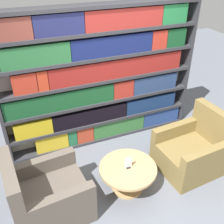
{
  "coord_description": "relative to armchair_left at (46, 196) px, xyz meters",
  "views": [
    {
      "loc": [
        -1.33,
        -2.13,
        2.92
      ],
      "look_at": [
        -0.12,
        0.77,
        0.96
      ],
      "focal_mm": 42.0,
      "sensor_mm": 36.0,
      "label": 1
    }
  ],
  "objects": [
    {
      "name": "bookshelf",
      "position": [
        1.24,
        1.28,
        0.84
      ],
      "size": [
        3.23,
        0.3,
        2.28
      ],
      "color": "silver",
      "rests_on": "ground_plane"
    },
    {
      "name": "armchair_left",
      "position": [
        0.0,
        0.0,
        0.0
      ],
      "size": [
        0.99,
        0.88,
        0.94
      ],
      "rotation": [
        0.0,
        0.0,
        1.65
      ],
      "color": "brown",
      "rests_on": "ground_plane"
    },
    {
      "name": "armchair_right",
      "position": [
        2.23,
        0.01,
        0.0
      ],
      "size": [
        0.98,
        0.87,
        0.94
      ],
      "rotation": [
        0.0,
        0.0,
        -1.5
      ],
      "color": "olive",
      "rests_on": "ground_plane"
    },
    {
      "name": "table_sign",
      "position": [
        1.12,
        -0.02,
        0.17
      ],
      "size": [
        0.1,
        0.06,
        0.17
      ],
      "color": "black",
      "rests_on": "coffee_table"
    },
    {
      "name": "coffee_table",
      "position": [
        1.12,
        -0.02,
        -0.02
      ],
      "size": [
        0.79,
        0.79,
        0.4
      ],
      "color": "tan",
      "rests_on": "ground_plane"
    },
    {
      "name": "ground_plane",
      "position": [
        1.24,
        -0.23,
        -0.3
      ],
      "size": [
        14.0,
        14.0,
        0.0
      ],
      "primitive_type": "plane",
      "color": "slate"
    }
  ]
}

